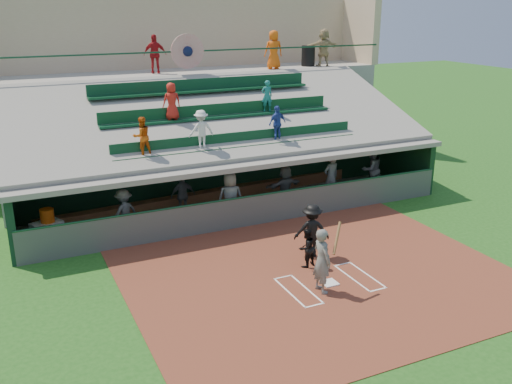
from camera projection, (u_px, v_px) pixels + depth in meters
name	position (u px, v px, depth m)	size (l,w,h in m)	color
ground	(329.00, 284.00, 16.21)	(100.00, 100.00, 0.00)	#1E5116
dirt_slab	(320.00, 276.00, 16.64)	(11.00, 9.00, 0.02)	maroon
home_plate	(329.00, 283.00, 16.20)	(0.43, 0.43, 0.03)	white
batters_box_chalk	(329.00, 283.00, 16.20)	(2.65, 1.85, 0.01)	white
dugout_floor	(236.00, 209.00, 22.01)	(16.00, 3.50, 0.04)	gray
concourse_slab	(180.00, 120.00, 27.09)	(20.00, 3.00, 4.60)	gray
grandstand	(201.00, 133.00, 24.53)	(20.40, 10.40, 7.80)	#50544F
batter_at_plate	(322.00, 260.00, 15.49)	(0.87, 0.77, 1.95)	#5C5F5A
catcher	(306.00, 248.00, 17.07)	(0.59, 0.46, 1.21)	black
home_umpire	(312.00, 230.00, 17.74)	(1.10, 0.63, 1.70)	black
dugout_bench	(228.00, 193.00, 23.14)	(15.09, 0.45, 0.45)	#915A35
white_table	(48.00, 233.00, 18.65)	(0.89, 0.67, 0.78)	white
water_cooler	(47.00, 216.00, 18.47)	(0.45, 0.45, 0.45)	#E3550D
dugout_player_a	(124.00, 212.00, 19.35)	(1.04, 0.60, 1.61)	#545752
dugout_player_b	(183.00, 195.00, 21.10)	(0.93, 0.39, 1.59)	#50524E
dugout_player_c	(230.00, 198.00, 20.35)	(0.92, 0.60, 1.88)	#5E615B
dugout_player_d	(285.00, 187.00, 21.89)	(1.56, 0.50, 1.68)	#535550
dugout_player_e	(331.00, 178.00, 22.66)	(0.70, 0.46, 1.92)	#60635E
dugout_player_f	(371.00, 169.00, 23.76)	(0.94, 0.73, 1.93)	#51544F
trash_bin	(308.00, 56.00, 28.32)	(0.66, 0.66, 1.00)	black
concourse_staff_a	(155.00, 54.00, 25.20)	(0.99, 0.41, 1.69)	#AB1318
concourse_staff_b	(274.00, 50.00, 26.90)	(0.88, 0.57, 1.80)	#E5580D
concourse_staff_c	(324.00, 47.00, 28.15)	(1.68, 0.54, 1.81)	tan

